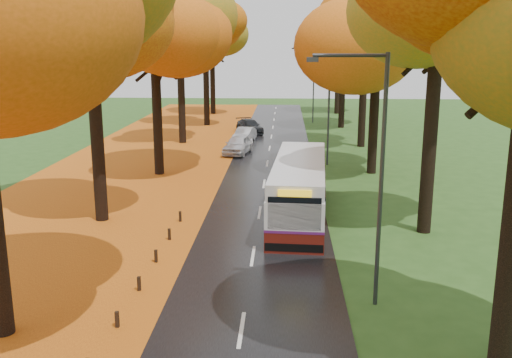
# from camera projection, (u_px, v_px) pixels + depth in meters

# --- Properties ---
(road) EXTENTS (6.50, 90.00, 0.04)m
(road) POSITION_uv_depth(u_px,v_px,m) (265.00, 180.00, 35.23)
(road) COLOR black
(road) RESTS_ON ground
(centre_line) EXTENTS (0.12, 90.00, 0.01)m
(centre_line) POSITION_uv_depth(u_px,v_px,m) (265.00, 180.00, 35.23)
(centre_line) COLOR silver
(centre_line) RESTS_ON road
(leaf_verge) EXTENTS (12.00, 90.00, 0.02)m
(leaf_verge) POSITION_uv_depth(u_px,v_px,m) (121.00, 179.00, 35.68)
(leaf_verge) COLOR #89340C
(leaf_verge) RESTS_ON ground
(leaf_drift) EXTENTS (0.90, 90.00, 0.01)m
(leaf_drift) POSITION_uv_depth(u_px,v_px,m) (216.00, 179.00, 35.38)
(leaf_drift) COLOR orange
(leaf_drift) RESTS_ON road
(trees_left) EXTENTS (9.20, 74.00, 13.88)m
(trees_left) POSITION_uv_depth(u_px,v_px,m) (151.00, 22.00, 35.40)
(trees_left) COLOR black
(trees_left) RESTS_ON ground
(trees_right) EXTENTS (9.30, 74.20, 13.96)m
(trees_right) POSITION_uv_depth(u_px,v_px,m) (385.00, 19.00, 34.51)
(trees_right) COLOR black
(trees_right) RESTS_ON ground
(bollard_row) EXTENTS (0.11, 23.51, 0.52)m
(bollard_row) POSITION_uv_depth(u_px,v_px,m) (104.00, 342.00, 15.63)
(bollard_row) COLOR black
(bollard_row) RESTS_ON ground
(streetlamp_near) EXTENTS (2.45, 0.18, 8.00)m
(streetlamp_near) POSITION_uv_depth(u_px,v_px,m) (374.00, 162.00, 17.43)
(streetlamp_near) COLOR #333538
(streetlamp_near) RESTS_ON ground
(streetlamp_mid) EXTENTS (2.45, 0.18, 8.00)m
(streetlamp_mid) POSITION_uv_depth(u_px,v_px,m) (325.00, 97.00, 38.81)
(streetlamp_mid) COLOR #333538
(streetlamp_mid) RESTS_ON ground
(streetlamp_far) EXTENTS (2.45, 0.18, 8.00)m
(streetlamp_far) POSITION_uv_depth(u_px,v_px,m) (311.00, 78.00, 60.19)
(streetlamp_far) COLOR #333538
(streetlamp_far) RESTS_ON ground
(bus) EXTENTS (3.07, 10.70, 2.78)m
(bus) POSITION_uv_depth(u_px,v_px,m) (299.00, 187.00, 27.51)
(bus) COLOR #56140D
(bus) RESTS_ON road
(car_white) EXTENTS (2.39, 4.39, 1.42)m
(car_white) POSITION_uv_depth(u_px,v_px,m) (238.00, 145.00, 43.50)
(car_white) COLOR silver
(car_white) RESTS_ON road
(car_silver) EXTENTS (1.95, 3.90, 1.23)m
(car_silver) POSITION_uv_depth(u_px,v_px,m) (245.00, 135.00, 48.75)
(car_silver) COLOR #94979B
(car_silver) RESTS_ON road
(car_dark) EXTENTS (3.16, 4.72, 1.27)m
(car_dark) POSITION_uv_depth(u_px,v_px,m) (249.00, 126.00, 53.70)
(car_dark) COLOR black
(car_dark) RESTS_ON road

